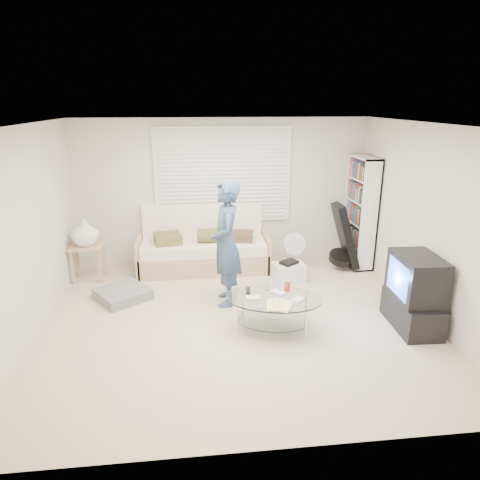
{
  "coord_description": "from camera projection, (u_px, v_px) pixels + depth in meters",
  "views": [
    {
      "loc": [
        -0.52,
        -5.04,
        2.77
      ],
      "look_at": [
        0.08,
        0.3,
        1.01
      ],
      "focal_mm": 32.0,
      "sensor_mm": 36.0,
      "label": 1
    }
  ],
  "objects": [
    {
      "name": "ground",
      "position": [
        237.0,
        319.0,
        5.67
      ],
      "size": [
        5.0,
        5.0,
        0.0
      ],
      "primitive_type": "plane",
      "color": "#C2B097",
      "rests_on": "ground"
    },
    {
      "name": "room_shell",
      "position": [
        233.0,
        191.0,
        5.62
      ],
      "size": [
        5.02,
        4.52,
        2.51
      ],
      "color": "beige",
      "rests_on": "ground"
    },
    {
      "name": "window_blinds",
      "position": [
        223.0,
        175.0,
        7.27
      ],
      "size": [
        2.32,
        0.08,
        1.62
      ],
      "color": "silver",
      "rests_on": "ground"
    },
    {
      "name": "futon_sofa",
      "position": [
        204.0,
        249.0,
        7.29
      ],
      "size": [
        2.2,
        0.89,
        1.08
      ],
      "color": "tan",
      "rests_on": "ground"
    },
    {
      "name": "grey_floor_pillow",
      "position": [
        123.0,
        294.0,
        6.24
      ],
      "size": [
        0.92,
        0.92,
        0.15
      ],
      "primitive_type": "cube",
      "rotation": [
        0.0,
        0.0,
        0.62
      ],
      "color": "slate",
      "rests_on": "ground"
    },
    {
      "name": "side_table",
      "position": [
        85.0,
        235.0,
        6.69
      ],
      "size": [
        0.52,
        0.42,
        1.03
      ],
      "color": "tan",
      "rests_on": "ground"
    },
    {
      "name": "bookshelf",
      "position": [
        360.0,
        212.0,
        7.32
      ],
      "size": [
        0.3,
        0.79,
        1.89
      ],
      "color": "white",
      "rests_on": "ground"
    },
    {
      "name": "guitar_case",
      "position": [
        344.0,
        241.0,
        7.2
      ],
      "size": [
        0.48,
        0.42,
        1.12
      ],
      "color": "black",
      "rests_on": "ground"
    },
    {
      "name": "floor_fan",
      "position": [
        294.0,
        248.0,
        7.27
      ],
      "size": [
        0.4,
        0.26,
        0.65
      ],
      "color": "white",
      "rests_on": "ground"
    },
    {
      "name": "storage_bin",
      "position": [
        289.0,
        272.0,
        6.84
      ],
      "size": [
        0.54,
        0.42,
        0.34
      ],
      "color": "white",
      "rests_on": "ground"
    },
    {
      "name": "tv_unit",
      "position": [
        414.0,
        293.0,
        5.35
      ],
      "size": [
        0.52,
        0.9,
        0.96
      ],
      "color": "black",
      "rests_on": "ground"
    },
    {
      "name": "coffee_table",
      "position": [
        273.0,
        304.0,
        5.31
      ],
      "size": [
        1.36,
        1.05,
        0.57
      ],
      "color": "silver",
      "rests_on": "ground"
    },
    {
      "name": "standing_person",
      "position": [
        226.0,
        244.0,
        5.89
      ],
      "size": [
        0.43,
        0.65,
        1.77
      ],
      "primitive_type": "imported",
      "rotation": [
        0.0,
        0.0,
        -1.57
      ],
      "color": "#36466B",
      "rests_on": "ground"
    }
  ]
}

